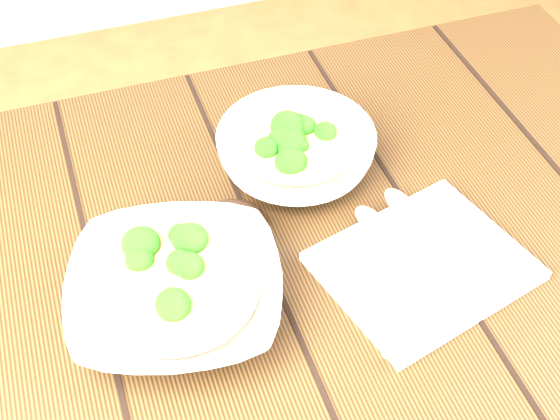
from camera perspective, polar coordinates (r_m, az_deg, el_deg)
name	(u,v)px	position (r m, az deg, el deg)	size (l,w,h in m)	color
table	(284,319)	(1.03, 0.29, -8.00)	(1.20, 0.80, 0.75)	#301E0D
soup_bowl_front	(175,293)	(0.88, -7.66, -6.04)	(0.29, 0.29, 0.07)	white
soup_bowl_back	(296,151)	(1.02, 1.18, 4.32)	(0.23, 0.23, 0.08)	white
trivet	(231,228)	(0.96, -3.61, -1.33)	(0.09, 0.09, 0.02)	black
napkin	(424,266)	(0.94, 10.46, -4.05)	(0.23, 0.19, 0.01)	beige
spoon_left	(389,239)	(0.95, 7.97, -2.12)	(0.06, 0.19, 0.01)	#B6B0A0
spoon_right	(416,222)	(0.97, 9.92, -0.84)	(0.04, 0.19, 0.01)	#B6B0A0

